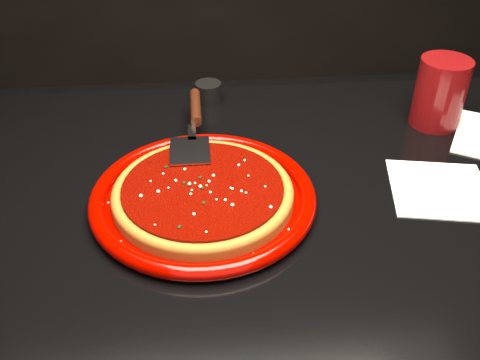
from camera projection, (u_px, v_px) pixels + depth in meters
name	position (u px, v px, depth m)	size (l,w,h in m)	color
table	(270.00, 346.00, 1.07)	(1.20, 0.80, 0.75)	black
plate	(203.00, 197.00, 0.83)	(0.35, 0.35, 0.03)	#820300
pizza_crust	(203.00, 195.00, 0.83)	(0.28, 0.28, 0.01)	brown
pizza_crust_rim	(203.00, 191.00, 0.82)	(0.28, 0.28, 0.02)	brown
pizza_sauce	(203.00, 189.00, 0.82)	(0.25, 0.25, 0.01)	#6D0600
parmesan_dusting	(203.00, 185.00, 0.82)	(0.24, 0.24, 0.01)	beige
basil_flecks	(203.00, 185.00, 0.82)	(0.22, 0.22, 0.00)	black
pizza_server	(194.00, 125.00, 0.95)	(0.08, 0.28, 0.02)	silver
cup	(440.00, 93.00, 1.00)	(0.09, 0.09, 0.13)	maroon
napkin_a	(439.00, 189.00, 0.86)	(0.15, 0.15, 0.00)	white
ramekin	(208.00, 92.00, 1.10)	(0.05, 0.05, 0.04)	black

